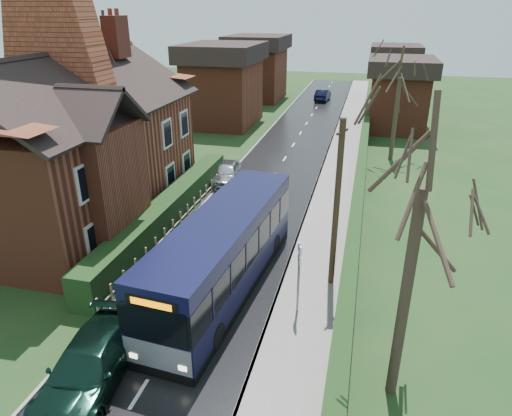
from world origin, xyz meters
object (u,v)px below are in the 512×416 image
(car_green, at_px, (88,367))
(car_silver, at_px, (226,173))
(brick_house, at_px, (73,141))
(bus, at_px, (224,254))
(bus_stop_sign, at_px, (299,269))
(telegraph_pole, at_px, (336,207))

(car_green, bearing_deg, car_silver, 85.90)
(brick_house, height_order, bus, brick_house)
(car_green, relative_size, bus_stop_sign, 1.66)
(brick_house, relative_size, car_green, 2.93)
(car_silver, bearing_deg, bus, -82.01)
(car_silver, relative_size, bus_stop_sign, 1.37)
(bus, xyz_separation_m, bus_stop_sign, (3.20, -0.99, 0.35))
(brick_house, distance_m, bus, 10.97)
(brick_house, relative_size, bus_stop_sign, 4.85)
(bus, xyz_separation_m, telegraph_pole, (4.26, 1.30, 1.95))
(bus, xyz_separation_m, car_silver, (-3.60, 11.91, -0.93))
(car_silver, relative_size, telegraph_pole, 0.58)
(brick_house, height_order, car_green, brick_house)
(car_silver, bearing_deg, brick_house, -138.21)
(car_silver, bearing_deg, bus_stop_sign, -71.02)
(bus_stop_sign, height_order, telegraph_pole, telegraph_pole)
(car_silver, xyz_separation_m, bus_stop_sign, (6.80, -12.90, 1.28))
(telegraph_pole, bearing_deg, car_silver, 146.90)
(car_silver, distance_m, telegraph_pole, 13.51)
(brick_house, xyz_separation_m, car_silver, (5.93, 7.22, -3.67))
(bus, xyz_separation_m, car_green, (-2.40, -6.09, -0.91))
(brick_house, distance_m, bus_stop_sign, 14.15)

